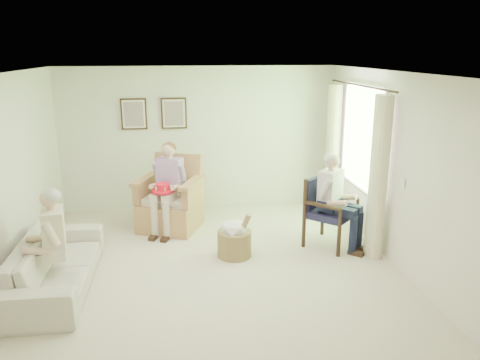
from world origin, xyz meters
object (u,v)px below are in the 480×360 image
at_px(wood_armchair, 329,208).
at_px(person_sofa, 50,237).
at_px(wicker_armchair, 170,206).
at_px(person_dark, 334,194).
at_px(hatbox, 235,238).
at_px(red_hat, 163,189).
at_px(person_wicker, 169,181).
at_px(sofa, 56,264).

relative_size(wood_armchair, person_sofa, 0.81).
distance_m(wicker_armchair, person_dark, 2.70).
relative_size(wood_armchair, hatbox, 1.44).
xyz_separation_m(wood_armchair, red_hat, (-2.50, 0.64, 0.21)).
bearing_deg(person_wicker, red_hat, -96.46).
relative_size(person_wicker, red_hat, 4.05).
height_order(wood_armchair, person_wicker, person_wicker).
relative_size(sofa, person_wicker, 1.49).
relative_size(wicker_armchair, sofa, 0.56).
bearing_deg(red_hat, sofa, -129.78).
height_order(sofa, hatbox, hatbox).
xyz_separation_m(sofa, red_hat, (1.29, 1.55, 0.46)).
bearing_deg(wood_armchair, person_dark, -135.70).
distance_m(person_wicker, person_dark, 2.60).
height_order(person_dark, hatbox, person_dark).
height_order(person_wicker, person_dark, person_wicker).
height_order(person_sofa, hatbox, person_sofa).
relative_size(red_hat, hatbox, 0.49).
relative_size(wicker_armchair, hatbox, 1.67).
bearing_deg(hatbox, sofa, -165.16).
height_order(red_hat, hatbox, red_hat).
bearing_deg(wicker_armchair, person_sofa, -102.15).
relative_size(wicker_armchair, wood_armchair, 1.16).
xyz_separation_m(person_dark, hatbox, (-1.48, -0.13, -0.55)).
distance_m(sofa, hatbox, 2.38).
xyz_separation_m(wicker_armchair, person_sofa, (-1.39, -2.02, 0.35)).
bearing_deg(red_hat, wicker_armchair, 73.61).
bearing_deg(sofa, red_hat, -39.78).
bearing_deg(wood_armchair, person_wicker, 115.37).
bearing_deg(person_sofa, hatbox, 96.42).
bearing_deg(wood_armchair, wicker_armchair, 112.09).
bearing_deg(hatbox, wicker_armchair, 125.66).
xyz_separation_m(sofa, hatbox, (2.30, 0.61, -0.03)).
distance_m(wicker_armchair, person_sofa, 2.48).
xyz_separation_m(wood_armchair, sofa, (-3.79, -0.91, -0.25)).
relative_size(person_dark, hatbox, 1.95).
bearing_deg(sofa, person_sofa, 180.00).
bearing_deg(person_sofa, wicker_armchair, 133.99).
xyz_separation_m(person_dark, red_hat, (-2.50, 0.81, -0.05)).
height_order(person_wicker, hatbox, person_wicker).
relative_size(wicker_armchair, person_sofa, 0.94).
xyz_separation_m(sofa, person_dark, (3.79, 0.74, 0.52)).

